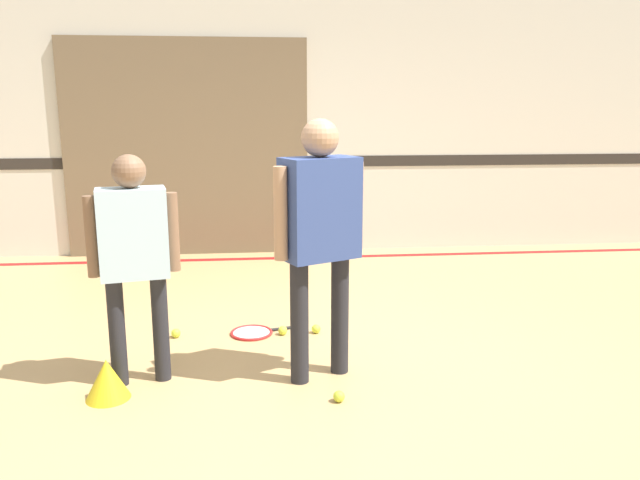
% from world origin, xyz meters
% --- Properties ---
extents(ground_plane, '(16.00, 16.00, 0.00)m').
position_xyz_m(ground_plane, '(0.00, 0.00, 0.00)').
color(ground_plane, tan).
extents(wall_back, '(16.00, 0.07, 3.20)m').
position_xyz_m(wall_back, '(0.00, 3.32, 1.60)').
color(wall_back, silver).
rests_on(wall_back, ground_plane).
extents(wall_panel, '(2.63, 0.05, 2.35)m').
position_xyz_m(wall_panel, '(-1.09, 3.26, 1.17)').
color(wall_panel, '#756047').
rests_on(wall_panel, ground_plane).
extents(floor_stripe, '(14.40, 0.10, 0.01)m').
position_xyz_m(floor_stripe, '(0.00, 2.94, 0.00)').
color(floor_stripe, red).
rests_on(floor_stripe, ground_plane).
extents(person_instructor, '(0.55, 0.40, 1.57)m').
position_xyz_m(person_instructor, '(0.03, -0.13, 0.97)').
color(person_instructor, '#232328').
rests_on(person_instructor, ground_plane).
extents(person_student_left, '(0.51, 0.29, 1.37)m').
position_xyz_m(person_student_left, '(-1.05, -0.10, 0.85)').
color(person_student_left, '#232328').
rests_on(person_student_left, ground_plane).
extents(racket_spare_on_floor, '(0.56, 0.38, 0.03)m').
position_xyz_m(racket_spare_on_floor, '(-0.38, 0.65, 0.01)').
color(racket_spare_on_floor, red).
rests_on(racket_spare_on_floor, ground_plane).
extents(tennis_ball_near_instructor, '(0.07, 0.07, 0.07)m').
position_xyz_m(tennis_ball_near_instructor, '(0.11, -0.48, 0.03)').
color(tennis_ball_near_instructor, '#CCE038').
rests_on(tennis_ball_near_instructor, ground_plane).
extents(tennis_ball_by_spare_racket, '(0.07, 0.07, 0.07)m').
position_xyz_m(tennis_ball_by_spare_racket, '(-0.17, 0.60, 0.03)').
color(tennis_ball_by_spare_racket, '#CCE038').
rests_on(tennis_ball_by_spare_racket, ground_plane).
extents(tennis_ball_stray_left, '(0.07, 0.07, 0.07)m').
position_xyz_m(tennis_ball_stray_left, '(-0.93, 0.62, 0.03)').
color(tennis_ball_stray_left, '#CCE038').
rests_on(tennis_ball_stray_left, ground_plane).
extents(tennis_ball_stray_right, '(0.07, 0.07, 0.07)m').
position_xyz_m(tennis_ball_stray_right, '(0.08, 0.61, 0.03)').
color(tennis_ball_stray_right, '#CCE038').
rests_on(tennis_ball_stray_right, ground_plane).
extents(training_cone, '(0.25, 0.25, 0.24)m').
position_xyz_m(training_cone, '(-1.20, -0.31, 0.12)').
color(training_cone, yellow).
rests_on(training_cone, ground_plane).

